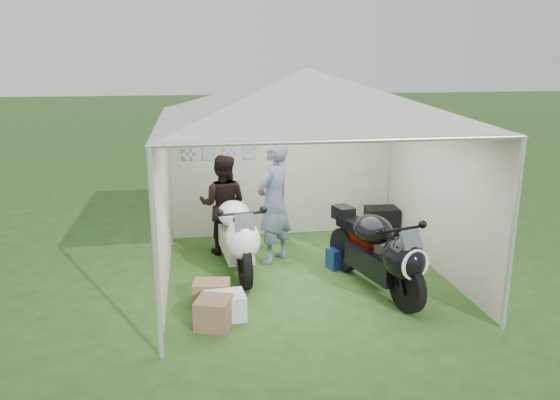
{
  "coord_description": "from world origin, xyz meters",
  "views": [
    {
      "loc": [
        -1.57,
        -7.42,
        3.14
      ],
      "look_at": [
        -0.32,
        0.35,
        1.07
      ],
      "focal_mm": 35.0,
      "sensor_mm": 36.0,
      "label": 1
    }
  ],
  "objects_px": {
    "crate_2": "(208,310)",
    "equipment_box": "(381,223)",
    "motorcycle_white": "(236,233)",
    "person_blue_jacket": "(274,202)",
    "crate_0": "(225,306)",
    "crate_1": "(214,313)",
    "crate_3": "(212,293)",
    "canopy_tent": "(307,99)",
    "paddock_stand": "(341,258)",
    "person_dark_jacket": "(223,205)",
    "motorcycle_black": "(379,251)"
  },
  "relations": [
    {
      "from": "crate_2",
      "to": "equipment_box",
      "type": "bearing_deg",
      "value": 39.81
    },
    {
      "from": "motorcycle_white",
      "to": "person_blue_jacket",
      "type": "height_order",
      "value": "person_blue_jacket"
    },
    {
      "from": "crate_0",
      "to": "crate_1",
      "type": "distance_m",
      "value": 0.25
    },
    {
      "from": "crate_3",
      "to": "canopy_tent",
      "type": "bearing_deg",
      "value": 29.94
    },
    {
      "from": "crate_3",
      "to": "paddock_stand",
      "type": "bearing_deg",
      "value": 25.83
    },
    {
      "from": "person_dark_jacket",
      "to": "crate_1",
      "type": "height_order",
      "value": "person_dark_jacket"
    },
    {
      "from": "canopy_tent",
      "to": "person_dark_jacket",
      "type": "height_order",
      "value": "canopy_tent"
    },
    {
      "from": "person_blue_jacket",
      "to": "crate_0",
      "type": "relative_size",
      "value": 4.02
    },
    {
      "from": "motorcycle_black",
      "to": "crate_1",
      "type": "xyz_separation_m",
      "value": [
        -2.27,
        -0.64,
        -0.42
      ]
    },
    {
      "from": "person_blue_jacket",
      "to": "crate_1",
      "type": "bearing_deg",
      "value": 17.05
    },
    {
      "from": "paddock_stand",
      "to": "person_dark_jacket",
      "type": "relative_size",
      "value": 0.25
    },
    {
      "from": "paddock_stand",
      "to": "equipment_box",
      "type": "relative_size",
      "value": 0.75
    },
    {
      "from": "crate_3",
      "to": "equipment_box",
      "type": "bearing_deg",
      "value": 36.09
    },
    {
      "from": "equipment_box",
      "to": "crate_0",
      "type": "relative_size",
      "value": 1.14
    },
    {
      "from": "motorcycle_white",
      "to": "paddock_stand",
      "type": "bearing_deg",
      "value": -9.24
    },
    {
      "from": "canopy_tent",
      "to": "motorcycle_black",
      "type": "bearing_deg",
      "value": -42.98
    },
    {
      "from": "person_blue_jacket",
      "to": "crate_0",
      "type": "height_order",
      "value": "person_blue_jacket"
    },
    {
      "from": "canopy_tent",
      "to": "paddock_stand",
      "type": "xyz_separation_m",
      "value": [
        0.61,
        0.17,
        -2.42
      ]
    },
    {
      "from": "motorcycle_white",
      "to": "equipment_box",
      "type": "relative_size",
      "value": 4.0
    },
    {
      "from": "canopy_tent",
      "to": "crate_1",
      "type": "distance_m",
      "value": 3.13
    },
    {
      "from": "person_dark_jacket",
      "to": "canopy_tent",
      "type": "bearing_deg",
      "value": 150.96
    },
    {
      "from": "canopy_tent",
      "to": "person_dark_jacket",
      "type": "distance_m",
      "value": 2.37
    },
    {
      "from": "person_dark_jacket",
      "to": "crate_3",
      "type": "distance_m",
      "value": 2.05
    },
    {
      "from": "paddock_stand",
      "to": "canopy_tent",
      "type": "bearing_deg",
      "value": -164.79
    },
    {
      "from": "motorcycle_white",
      "to": "canopy_tent",
      "type": "bearing_deg",
      "value": -20.81
    },
    {
      "from": "motorcycle_black",
      "to": "person_dark_jacket",
      "type": "height_order",
      "value": "person_dark_jacket"
    },
    {
      "from": "crate_0",
      "to": "crate_1",
      "type": "height_order",
      "value": "crate_1"
    },
    {
      "from": "paddock_stand",
      "to": "crate_0",
      "type": "distance_m",
      "value": 2.34
    },
    {
      "from": "equipment_box",
      "to": "crate_2",
      "type": "distance_m",
      "value": 4.13
    },
    {
      "from": "paddock_stand",
      "to": "crate_2",
      "type": "distance_m",
      "value": 2.48
    },
    {
      "from": "motorcycle_black",
      "to": "crate_2",
      "type": "bearing_deg",
      "value": 174.79
    },
    {
      "from": "paddock_stand",
      "to": "person_blue_jacket",
      "type": "bearing_deg",
      "value": 156.81
    },
    {
      "from": "crate_0",
      "to": "crate_3",
      "type": "xyz_separation_m",
      "value": [
        -0.15,
        0.44,
        -0.01
      ]
    },
    {
      "from": "crate_0",
      "to": "crate_3",
      "type": "relative_size",
      "value": 1.03
    },
    {
      "from": "person_dark_jacket",
      "to": "crate_0",
      "type": "distance_m",
      "value": 2.45
    },
    {
      "from": "canopy_tent",
      "to": "crate_2",
      "type": "bearing_deg",
      "value": -141.08
    },
    {
      "from": "canopy_tent",
      "to": "motorcycle_white",
      "type": "bearing_deg",
      "value": 164.61
    },
    {
      "from": "motorcycle_white",
      "to": "crate_0",
      "type": "height_order",
      "value": "motorcycle_white"
    },
    {
      "from": "equipment_box",
      "to": "crate_0",
      "type": "bearing_deg",
      "value": -137.6
    },
    {
      "from": "person_blue_jacket",
      "to": "crate_3",
      "type": "distance_m",
      "value": 1.92
    },
    {
      "from": "motorcycle_white",
      "to": "crate_2",
      "type": "distance_m",
      "value": 1.61
    },
    {
      "from": "equipment_box",
      "to": "crate_3",
      "type": "relative_size",
      "value": 1.17
    },
    {
      "from": "canopy_tent",
      "to": "motorcycle_black",
      "type": "height_order",
      "value": "canopy_tent"
    },
    {
      "from": "canopy_tent",
      "to": "motorcycle_white",
      "type": "height_order",
      "value": "canopy_tent"
    },
    {
      "from": "equipment_box",
      "to": "crate_2",
      "type": "bearing_deg",
      "value": -140.19
    },
    {
      "from": "paddock_stand",
      "to": "person_dark_jacket",
      "type": "height_order",
      "value": "person_dark_jacket"
    },
    {
      "from": "crate_0",
      "to": "person_dark_jacket",
      "type": "bearing_deg",
      "value": 86.91
    },
    {
      "from": "equipment_box",
      "to": "canopy_tent",
      "type": "bearing_deg",
      "value": -139.45
    },
    {
      "from": "crate_1",
      "to": "crate_2",
      "type": "height_order",
      "value": "crate_1"
    },
    {
      "from": "person_blue_jacket",
      "to": "equipment_box",
      "type": "relative_size",
      "value": 3.54
    }
  ]
}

